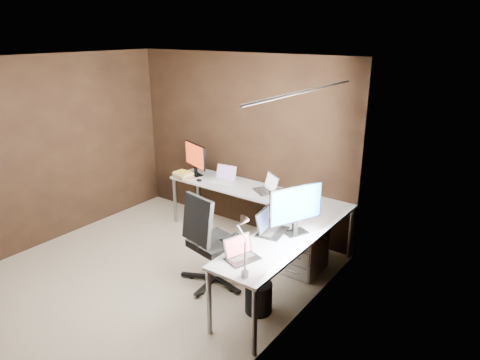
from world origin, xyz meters
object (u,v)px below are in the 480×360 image
wastebasket (259,297)px  drawer_pedestal (304,248)px  book_stack (183,175)px  laptop_black_big (270,227)px  laptop_silver (267,188)px  monitor_left (195,157)px  monitor_right (296,207)px  desk_lamp (243,238)px  laptop_white (224,177)px  laptop_black_small (241,254)px  office_chair (212,257)px

wastebasket → drawer_pedestal: bearing=90.3°
drawer_pedestal → book_stack: size_ratio=1.92×
laptop_black_big → drawer_pedestal: bearing=-19.2°
laptop_silver → laptop_black_big: bearing=-22.1°
monitor_left → book_stack: (-0.07, -0.20, -0.23)m
laptop_silver → book_stack: bearing=-136.3°
monitor_right → drawer_pedestal: bearing=38.2°
drawer_pedestal → desk_lamp: (0.12, -1.44, 0.76)m
laptop_white → desk_lamp: 2.48m
monitor_right → laptop_black_small: (-0.15, -0.78, -0.25)m
desk_lamp → monitor_right: bearing=91.5°
monitor_right → laptop_white: 1.87m
laptop_black_small → wastebasket: laptop_black_small is taller
monitor_left → laptop_black_big: (1.92, -0.97, -0.22)m
laptop_black_big → laptop_black_small: 0.64m
monitor_left → office_chair: monitor_left is taller
monitor_left → office_chair: size_ratio=0.48×
desk_lamp → wastebasket: bearing=105.7°
monitor_left → laptop_black_small: size_ratio=1.48×
office_chair → book_stack: bearing=154.7°
drawer_pedestal → monitor_left: 2.18m
laptop_black_small → monitor_right: bearing=7.1°
laptop_black_small → office_chair: bearing=78.2°
monitor_left → laptop_silver: size_ratio=1.21×
monitor_left → desk_lamp: bearing=-19.8°
monitor_right → laptop_black_small: bearing=-165.9°
monitor_right → office_chair: bearing=139.7°
wastebasket → monitor_right: bearing=78.5°
monitor_right → wastebasket: monitor_right is taller
monitor_left → wastebasket: (2.04, -1.35, -0.84)m
monitor_left → laptop_black_big: 2.16m
wastebasket → laptop_white: bearing=137.6°
desk_lamp → laptop_white: bearing=133.0°
monitor_right → desk_lamp: (0.01, -0.96, 0.03)m
monitor_left → desk_lamp: size_ratio=1.00×
monitor_left → laptop_silver: 1.27m
laptop_black_small → desk_lamp: size_ratio=0.68×
wastebasket → laptop_silver: bearing=119.8°
drawer_pedestal → monitor_left: size_ratio=1.13×
laptop_black_small → office_chair: 0.91m
drawer_pedestal → laptop_black_small: size_ratio=1.68×
laptop_white → laptop_black_big: laptop_black_big is taller
monitor_right → desk_lamp: monitor_right is taller
monitor_right → laptop_white: monitor_right is taller
drawer_pedestal → book_stack: (-2.10, 0.15, 0.47)m
monitor_right → desk_lamp: bearing=-154.7°
monitor_left → desk_lamp: desk_lamp is taller
office_chair → laptop_black_small: bearing=-18.7°
laptop_black_big → book_stack: (-1.99, 0.77, -0.01)m
laptop_silver → laptop_black_big: laptop_black_big is taller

